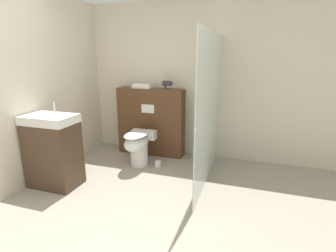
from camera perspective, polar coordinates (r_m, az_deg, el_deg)
The scene contains 9 objects.
ground_plane at distance 2.80m, azimuth -14.02°, elevation -21.96°, with size 12.00×12.00×0.00m, color #9E9384.
wall_back at distance 4.42m, azimuth 1.55°, elevation 9.84°, with size 8.00×0.06×2.50m.
partition_panel at distance 4.46m, azimuth -3.73°, elevation 0.95°, with size 1.13×0.26×1.13m.
shower_glass at distance 3.44m, azimuth 9.02°, elevation 3.44°, with size 0.04×1.72×1.96m.
toilet at distance 4.03m, azimuth -6.52°, elevation -4.22°, with size 0.39×0.62×0.54m.
sink_vanity at distance 3.69m, azimuth -23.72°, elevation -4.99°, with size 0.64×0.42×1.09m.
hair_drier at distance 4.21m, azimuth -0.10°, elevation 9.26°, with size 0.17×0.08×0.14m.
folded_towel at distance 4.41m, azimuth -5.59°, elevation 8.66°, with size 0.31×0.18×0.07m.
spare_toilet_roll at distance 4.06m, azimuth -2.21°, elevation -8.27°, with size 0.09×0.09×0.10m.
Camera 1 is at (1.28, -1.84, 1.68)m, focal length 28.00 mm.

